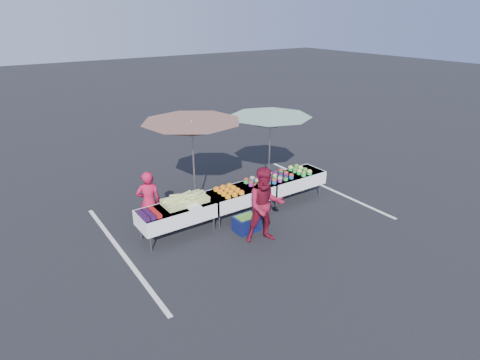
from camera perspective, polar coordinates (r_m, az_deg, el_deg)
ground at (r=10.64m, az=0.00°, el=-4.97°), size 80.00×80.00×0.00m
stripe_left at (r=9.44m, az=-16.45°, el=-9.88°), size 0.10×5.00×0.00m
stripe_right at (r=12.56m, az=12.11°, el=-1.01°), size 0.10×5.00×0.00m
table_left at (r=9.58m, az=-8.93°, el=-4.66°), size 1.86×0.81×0.75m
table_center at (r=10.38m, az=0.00°, el=-2.12°), size 1.86×0.81×0.75m
table_right at (r=11.41m, az=7.46°, el=0.05°), size 1.86×0.81×0.75m
berry_punnets at (r=9.20m, az=-12.81°, el=-4.75°), size 0.40×0.54×0.08m
corn_pile at (r=9.60m, az=-7.77°, el=-2.81°), size 1.16×0.57×0.26m
plastic_bags at (r=9.37m, az=-6.54°, el=-3.86°), size 0.30×0.25×0.05m
carrot_bowls at (r=10.11m, az=-1.60°, el=-1.50°), size 0.55×0.69×0.11m
potato_cups at (r=10.81m, az=4.15°, el=0.27°), size 1.34×0.58×0.16m
bean_baskets at (r=11.48m, az=8.52°, el=1.42°), size 0.36×0.68×0.15m
vendor at (r=9.79m, az=-12.83°, el=-3.07°), size 0.65×0.51×1.56m
customer at (r=9.12m, az=3.61°, el=-3.63°), size 1.08×0.97×1.81m
umbrella_left at (r=9.95m, az=-6.84°, el=7.12°), size 2.93×2.93×2.53m
umbrella_right at (r=11.22m, az=4.33°, el=8.09°), size 2.46×2.46×2.34m
storage_bin at (r=9.82m, az=0.93°, el=-6.15°), size 0.60×0.44×0.39m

